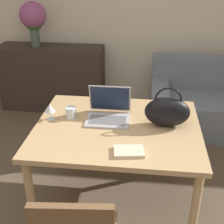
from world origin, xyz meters
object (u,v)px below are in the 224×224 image
Objects in this scene: drinking_glass at (71,113)px; flower_vase at (33,18)px; laptop at (109,110)px; couch at (224,106)px; handbag at (167,112)px; wine_glass at (50,109)px.

drinking_glass is 1.86m from flower_vase.
flower_vase is (-0.83, 1.60, 0.45)m from drinking_glass.
laptop is at bearing 8.33° from drinking_glass.
laptop is 0.31m from drinking_glass.
handbag is (-0.77, -1.35, 0.56)m from couch.
handbag reaches higher than wine_glass.
wine_glass is at bearing -67.80° from flower_vase.
couch is 1.65m from handbag.
handbag is 2.33m from flower_vase.
wine_glass is 0.93m from handbag.
drinking_glass is 0.17m from wine_glass.
couch is at bearing 45.58° from laptop.
flower_vase reaches higher than wine_glass.
flower_vase is at bearing 126.08° from laptop.
flower_vase reaches higher than couch.
laptop is at bearing 10.42° from wine_glass.
couch is at bearing -7.12° from flower_vase.
flower_vase is (-0.67, 1.65, 0.40)m from wine_glass.
laptop is 0.99× the size of handbag.
flower_vase is (-1.14, 1.56, 0.43)m from laptop.
wine_glass is 0.24× the size of flower_vase.
laptop is 2.60× the size of wine_glass.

